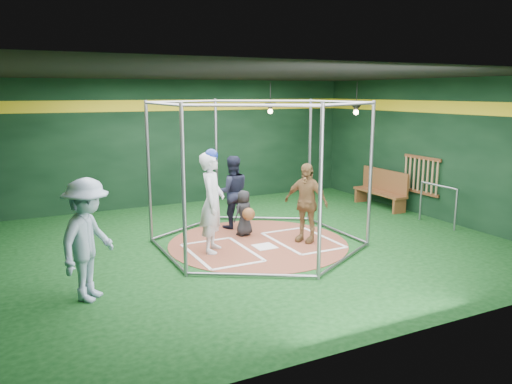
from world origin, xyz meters
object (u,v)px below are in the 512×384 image
batter_figure (212,201)px  dugout_bench (382,188)px  umpire (232,192)px  visitor_leopard (306,203)px

batter_figure → dugout_bench: bearing=15.7°
batter_figure → umpire: (1.08, 1.47, -0.17)m
batter_figure → umpire: batter_figure is taller
umpire → dugout_bench: (4.62, 0.14, -0.33)m
dugout_bench → umpire: bearing=-178.3°
batter_figure → dugout_bench: 5.93m
batter_figure → visitor_leopard: 2.06m
visitor_leopard → dugout_bench: visitor_leopard is taller
visitor_leopard → umpire: size_ratio=0.99×
umpire → visitor_leopard: bearing=130.5°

